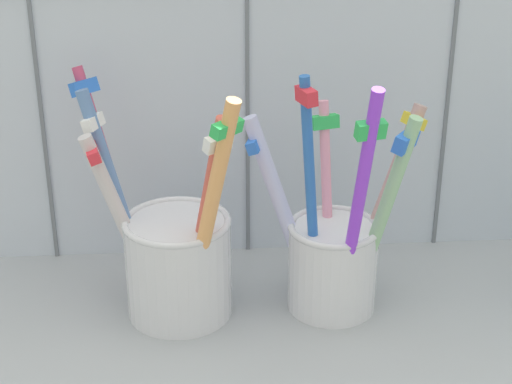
# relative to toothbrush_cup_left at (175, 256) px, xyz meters

# --- Properties ---
(counter_slab) EXTENTS (0.64, 0.22, 0.02)m
(counter_slab) POSITION_rel_toothbrush_cup_left_xyz_m (0.06, -0.02, -0.06)
(counter_slab) COLOR #9EA3A8
(counter_slab) RESTS_ON ground
(tile_wall_back) EXTENTS (0.64, 0.02, 0.45)m
(tile_wall_back) POSITION_rel_toothbrush_cup_left_xyz_m (0.06, 0.10, 0.16)
(tile_wall_back) COLOR silver
(tile_wall_back) RESTS_ON ground
(toothbrush_cup_left) EXTENTS (0.12, 0.13, 0.18)m
(toothbrush_cup_left) POSITION_rel_toothbrush_cup_left_xyz_m (0.00, 0.00, 0.00)
(toothbrush_cup_left) COLOR silver
(toothbrush_cup_left) RESTS_ON counter_slab
(toothbrush_cup_right) EXTENTS (0.13, 0.10, 0.19)m
(toothbrush_cup_right) POSITION_rel_toothbrush_cup_left_xyz_m (0.12, -0.00, 0.00)
(toothbrush_cup_right) COLOR silver
(toothbrush_cup_right) RESTS_ON counter_slab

